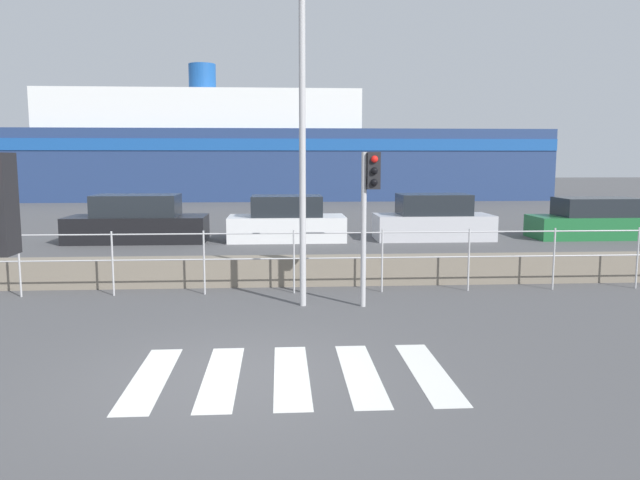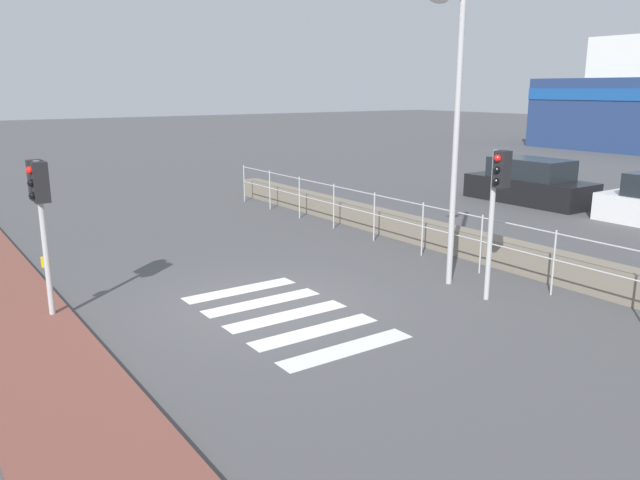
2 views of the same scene
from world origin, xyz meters
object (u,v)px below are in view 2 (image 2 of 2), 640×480
traffic_light_far (497,192)px  parked_car_black (529,184)px  streetlamp (452,109)px  traffic_light_near (40,197)px

traffic_light_far → parked_car_black: 11.65m
traffic_light_far → streetlamp: 1.92m
traffic_light_far → streetlamp: streetlamp is taller
streetlamp → traffic_light_near: bearing=-109.1°
traffic_light_near → traffic_light_far: 8.11m
streetlamp → parked_car_black: bearing=118.3°
traffic_light_near → parked_car_black: size_ratio=0.62×
traffic_light_near → parked_car_black: bearing=99.1°
traffic_light_near → traffic_light_far: traffic_light_far is taller
traffic_light_near → parked_car_black: 17.10m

